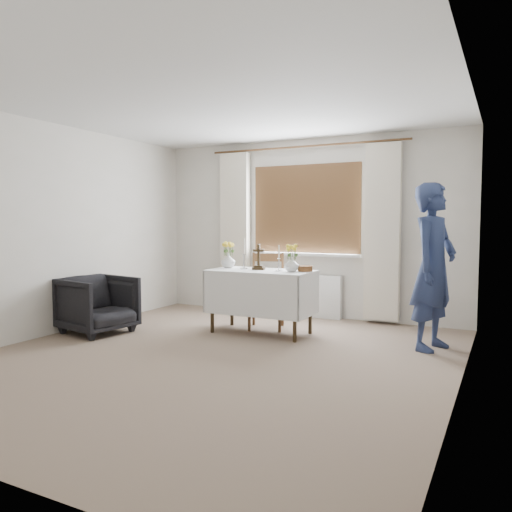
{
  "coord_description": "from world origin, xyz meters",
  "views": [
    {
      "loc": [
        2.58,
        -4.12,
        1.35
      ],
      "look_at": [
        -0.03,
        0.99,
        0.95
      ],
      "focal_mm": 35.0,
      "sensor_mm": 36.0,
      "label": 1
    }
  ],
  "objects": [
    {
      "name": "altar_table",
      "position": [
        -0.07,
        1.19,
        0.38
      ],
      "size": [
        1.24,
        0.64,
        0.76
      ],
      "primitive_type": "cube",
      "color": "white",
      "rests_on": "ground"
    },
    {
      "name": "wooden_cross",
      "position": [
        -0.12,
        1.23,
        0.92
      ],
      "size": [
        0.16,
        0.13,
        0.31
      ],
      "primitive_type": null,
      "rotation": [
        0.0,
        0.0,
        0.24
      ],
      "color": "black",
      "rests_on": "altar_table"
    },
    {
      "name": "flower_vase_left",
      "position": [
        -0.57,
        1.28,
        0.85
      ],
      "size": [
        0.22,
        0.22,
        0.18
      ],
      "primitive_type": "imported",
      "rotation": [
        0.0,
        0.0,
        0.33
      ],
      "color": "silver",
      "rests_on": "altar_table"
    },
    {
      "name": "candlestick_left",
      "position": [
        -0.31,
        1.22,
        0.95
      ],
      "size": [
        0.14,
        0.14,
        0.38
      ],
      "primitive_type": null,
      "rotation": [
        0.0,
        0.0,
        0.31
      ],
      "color": "silver",
      "rests_on": "altar_table"
    },
    {
      "name": "person",
      "position": [
        1.88,
        1.34,
        0.87
      ],
      "size": [
        0.59,
        0.74,
        1.75
      ],
      "primitive_type": "imported",
      "rotation": [
        0.0,
        0.0,
        1.27
      ],
      "color": "navy",
      "rests_on": "ground"
    },
    {
      "name": "armchair",
      "position": [
        -1.82,
        0.31,
        0.34
      ],
      "size": [
        0.87,
        0.85,
        0.69
      ],
      "primitive_type": "imported",
      "rotation": [
        0.0,
        0.0,
        1.4
      ],
      "color": "black",
      "rests_on": "ground"
    },
    {
      "name": "flower_vase_right",
      "position": [
        0.33,
        1.2,
        0.85
      ],
      "size": [
        0.21,
        0.21,
        0.17
      ],
      "primitive_type": "imported",
      "rotation": [
        0.0,
        0.0,
        0.43
      ],
      "color": "silver",
      "rests_on": "altar_table"
    },
    {
      "name": "radiator",
      "position": [
        0.0,
        2.42,
        0.3
      ],
      "size": [
        1.1,
        0.1,
        0.6
      ],
      "primitive_type": "cube",
      "color": "silver",
      "rests_on": "ground"
    },
    {
      "name": "wicker_basket",
      "position": [
        0.46,
        1.3,
        0.8
      ],
      "size": [
        0.21,
        0.21,
        0.07
      ],
      "primitive_type": "cylinder",
      "rotation": [
        0.0,
        0.0,
        -0.23
      ],
      "color": "brown",
      "rests_on": "altar_table"
    },
    {
      "name": "candlestick_right",
      "position": [
        0.17,
        1.19,
        0.91
      ],
      "size": [
        0.11,
        0.11,
        0.3
      ],
      "primitive_type": null,
      "rotation": [
        0.0,
        0.0,
        -0.41
      ],
      "color": "silver",
      "rests_on": "altar_table"
    },
    {
      "name": "wooden_chair",
      "position": [
        -0.12,
        1.45,
        0.47
      ],
      "size": [
        0.55,
        0.55,
        0.95
      ],
      "primitive_type": null,
      "rotation": [
        0.0,
        0.0,
        0.33
      ],
      "color": "brown",
      "rests_on": "ground"
    },
    {
      "name": "ground",
      "position": [
        0.0,
        0.0,
        0.0
      ],
      "size": [
        5.0,
        5.0,
        0.0
      ],
      "primitive_type": "plane",
      "color": "#89725E",
      "rests_on": "ground"
    }
  ]
}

